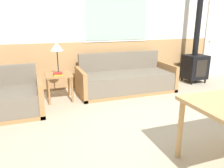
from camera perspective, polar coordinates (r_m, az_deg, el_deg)
name	(u,v)px	position (r m, az deg, el deg)	size (l,w,h in m)	color
ground_plane	(181,134)	(3.21, 17.68, -12.39)	(16.00, 16.00, 0.00)	#B2A58C
wall_back	(115,27)	(5.16, 0.87, 14.68)	(7.20, 0.09, 2.70)	tan
couch	(126,80)	(4.74, 3.64, 0.98)	(2.06, 0.86, 0.82)	#9E7042
armchair	(14,100)	(3.97, -24.29, -3.76)	(0.94, 0.86, 0.76)	#9E7042
side_table	(59,79)	(4.29, -13.70, 1.29)	(0.48, 0.48, 0.52)	#9E7042
table_lamp	(57,48)	(4.27, -14.23, 9.18)	(0.24, 0.24, 0.59)	#262628
book_stack	(58,74)	(4.17, -13.93, 2.57)	(0.18, 0.15, 0.05)	gold
wood_stove	(195,58)	(5.80, 20.97, 6.36)	(0.51, 0.47, 2.49)	black
entry_door	(218,39)	(6.79, 26.01, 10.58)	(0.91, 0.09, 2.03)	silver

